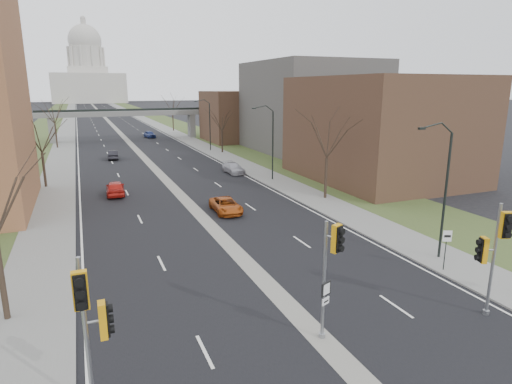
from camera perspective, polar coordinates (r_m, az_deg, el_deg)
ground at (r=19.47m, az=10.16°, el=-20.16°), size 700.00×700.00×0.00m
road_surface at (r=164.05m, az=-19.43°, el=9.27°), size 20.00×600.00×0.01m
median_strip at (r=164.05m, az=-19.43°, el=9.27°), size 1.20×600.00×0.02m
sidewalk_right at (r=165.15m, az=-15.22°, el=9.61°), size 4.00×600.00×0.12m
sidewalk_left at (r=163.83m, az=-23.66°, el=8.92°), size 4.00×600.00×0.12m
grass_verge_right at (r=166.02m, az=-13.14°, el=9.75°), size 8.00×600.00×0.10m
grass_verge_left at (r=164.05m, az=-25.77°, el=8.71°), size 8.00×600.00×0.10m
commercial_block_near at (r=53.21m, az=16.28°, el=8.08°), size 16.00×20.00×12.00m
commercial_block_mid at (r=75.27m, az=7.26°, el=11.19°), size 18.00×22.00×15.00m
commercial_block_far at (r=89.22m, az=-2.00°, el=10.07°), size 14.00×14.00×10.00m
pedestrian_bridge at (r=94.07m, az=-17.06°, el=9.59°), size 34.00×3.00×6.45m
capitol at (r=333.66m, az=-21.50°, el=14.23°), size 48.00×42.00×55.75m
streetlight_near at (r=28.17m, az=23.30°, el=4.82°), size 2.61×0.20×8.70m
streetlight_mid at (r=49.81m, az=1.41°, el=9.37°), size 2.61×0.20×8.70m
streetlight_far at (r=74.30m, az=-6.83°, el=10.74°), size 2.61×0.20×8.70m
tree_left_b at (r=51.81m, az=-26.91°, el=7.26°), size 6.75×6.75×8.81m
tree_left_c at (r=85.62m, az=-25.42°, el=9.99°), size 7.65×7.65×9.99m
tree_right_a at (r=41.94m, az=9.53°, el=7.91°), size 7.20×7.20×9.40m
tree_right_b at (r=72.08m, az=-4.59°, el=9.80°), size 6.30×6.30×8.22m
tree_right_c at (r=110.73m, az=-11.11°, el=11.62°), size 7.65×7.65×9.99m
signal_pole_left at (r=15.12m, az=-21.14°, el=-15.17°), size 1.01×0.99×5.68m
signal_pole_median at (r=18.36m, az=9.97°, el=-8.94°), size 0.78×0.90×5.42m
signal_pole_right at (r=22.84m, az=29.14°, el=-6.18°), size 0.94×1.27×5.63m
speed_limit_sign at (r=27.91m, az=24.02°, el=-6.22°), size 0.50×0.25×2.48m
car_left_near at (r=46.10m, az=-18.24°, el=0.52°), size 2.07×4.56×1.52m
car_left_far at (r=69.54m, az=-18.52°, el=4.73°), size 1.75×4.28×1.38m
car_right_near at (r=37.92m, az=-4.03°, el=-1.77°), size 2.29×4.71×1.29m
car_right_mid at (r=55.21m, az=-3.05°, el=3.21°), size 2.18×4.70×1.33m
car_right_far at (r=97.52m, az=-14.01°, el=7.49°), size 2.36×4.60×1.50m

